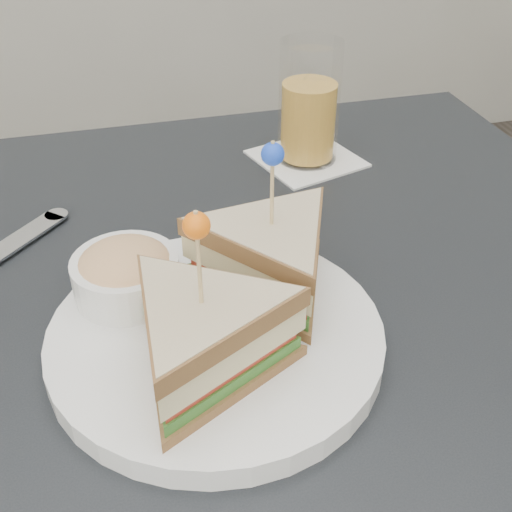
# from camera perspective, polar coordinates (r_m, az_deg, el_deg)

# --- Properties ---
(table) EXTENTS (0.80, 0.80, 0.75)m
(table) POSITION_cam_1_polar(r_m,az_deg,el_deg) (0.58, -0.71, -10.84)
(table) COLOR black
(table) RESTS_ON ground
(plate_meal) EXTENTS (0.29, 0.27, 0.15)m
(plate_meal) POSITION_cam_1_polar(r_m,az_deg,el_deg) (0.48, -2.99, -4.07)
(plate_meal) COLOR white
(plate_meal) RESTS_ON table
(drink_set) EXTENTS (0.13, 0.13, 0.14)m
(drink_set) POSITION_cam_1_polar(r_m,az_deg,el_deg) (0.74, 4.71, 12.80)
(drink_set) COLOR white
(drink_set) RESTS_ON table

